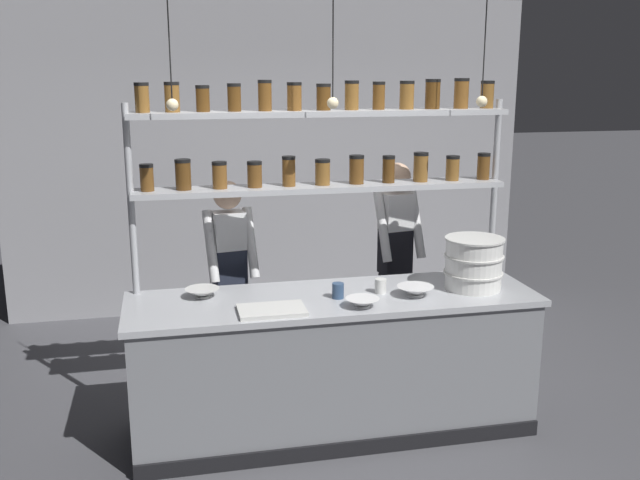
% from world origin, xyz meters
% --- Properties ---
extents(ground_plane, '(40.00, 40.00, 0.00)m').
position_xyz_m(ground_plane, '(0.00, 0.00, 0.00)').
color(ground_plane, '#4C4C51').
extents(back_wall, '(5.01, 0.12, 2.98)m').
position_xyz_m(back_wall, '(0.00, 2.62, 1.49)').
color(back_wall, '#939399').
rests_on(back_wall, ground_plane).
extents(prep_counter, '(2.61, 0.76, 0.92)m').
position_xyz_m(prep_counter, '(0.00, -0.00, 0.46)').
color(prep_counter, gray).
rests_on(prep_counter, ground_plane).
extents(spice_shelf_unit, '(2.49, 0.28, 2.26)m').
position_xyz_m(spice_shelf_unit, '(0.01, 0.33, 1.79)').
color(spice_shelf_unit, '#ADAFB5').
rests_on(spice_shelf_unit, ground_plane).
extents(chef_left, '(0.39, 0.31, 1.57)m').
position_xyz_m(chef_left, '(-0.59, 0.73, 0.89)').
color(chef_left, black).
rests_on(chef_left, ground_plane).
extents(chef_center, '(0.40, 0.32, 1.64)m').
position_xyz_m(chef_center, '(0.69, 0.84, 0.94)').
color(chef_center, black).
rests_on(chef_center, ground_plane).
extents(container_stack, '(0.39, 0.39, 0.34)m').
position_xyz_m(container_stack, '(0.93, -0.03, 1.09)').
color(container_stack, white).
rests_on(container_stack, prep_counter).
extents(cutting_board, '(0.40, 0.26, 0.02)m').
position_xyz_m(cutting_board, '(-0.43, -0.22, 0.93)').
color(cutting_board, silver).
rests_on(cutting_board, prep_counter).
extents(prep_bowl_near_left, '(0.24, 0.24, 0.06)m').
position_xyz_m(prep_bowl_near_left, '(0.51, -0.11, 0.95)').
color(prep_bowl_near_left, white).
rests_on(prep_bowl_near_left, prep_counter).
extents(prep_bowl_center_front, '(0.21, 0.21, 0.06)m').
position_xyz_m(prep_bowl_center_front, '(0.12, -0.25, 0.95)').
color(prep_bowl_center_front, white).
rests_on(prep_bowl_center_front, prep_counter).
extents(prep_bowl_center_back, '(0.22, 0.22, 0.06)m').
position_xyz_m(prep_bowl_center_back, '(-0.82, 0.15, 0.95)').
color(prep_bowl_center_back, silver).
rests_on(prep_bowl_center_back, prep_counter).
extents(serving_cup_front, '(0.07, 0.07, 0.10)m').
position_xyz_m(serving_cup_front, '(0.02, -0.04, 0.97)').
color(serving_cup_front, '#334C70').
rests_on(serving_cup_front, prep_counter).
extents(serving_cup_by_board, '(0.07, 0.07, 0.09)m').
position_xyz_m(serving_cup_by_board, '(0.31, -0.00, 0.97)').
color(serving_cup_by_board, silver).
rests_on(serving_cup_by_board, prep_counter).
extents(pendant_light_row, '(1.96, 0.07, 0.83)m').
position_xyz_m(pendant_light_row, '(-0.01, 0.00, 2.18)').
color(pendant_light_row, black).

